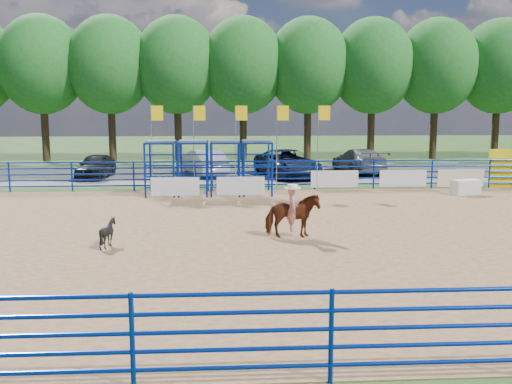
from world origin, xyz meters
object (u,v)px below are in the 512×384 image
car_a (96,166)px  car_c (287,163)px  announcer_table (466,187)px  calf (108,233)px  horse_and_rider (292,212)px  car_b (203,163)px  car_d (359,161)px

car_a → car_c: size_ratio=0.71×
announcer_table → car_c: size_ratio=0.23×
announcer_table → car_a: car_a is taller
announcer_table → calf: calf is taller
horse_and_rider → car_b: 16.89m
car_a → car_c: 11.22m
calf → car_c: 17.99m
announcer_table → car_a: (-18.90, 7.52, 0.34)m
horse_and_rider → car_d: horse_and_rider is taller
calf → car_d: (11.97, 18.10, 0.33)m
car_a → car_c: car_c is taller
calf → car_a: size_ratio=0.21×
car_b → car_d: bearing=163.9°
calf → car_d: 21.70m
car_b → car_c: (4.98, -0.95, 0.02)m
horse_and_rider → car_d: bearing=69.9°
announcer_table → car_c: 10.60m
car_b → horse_and_rider: bearing=81.2°
calf → car_c: size_ratio=0.15×
horse_and_rider → car_a: horse_and_rider is taller
announcer_table → calf: (-14.96, -9.16, 0.08)m
car_c → announcer_table: bearing=-57.7°
calf → car_a: (-3.93, 16.69, 0.26)m
announcer_table → car_a: size_ratio=0.32×
car_a → car_d: 15.97m
car_a → car_b: (6.23, 0.71, 0.08)m
announcer_table → car_b: 15.11m
horse_and_rider → car_c: 15.69m
car_a → announcer_table: bearing=-18.7°
horse_and_rider → car_c: bearing=84.1°
car_a → car_d: size_ratio=0.78×
calf → car_d: car_d is taller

